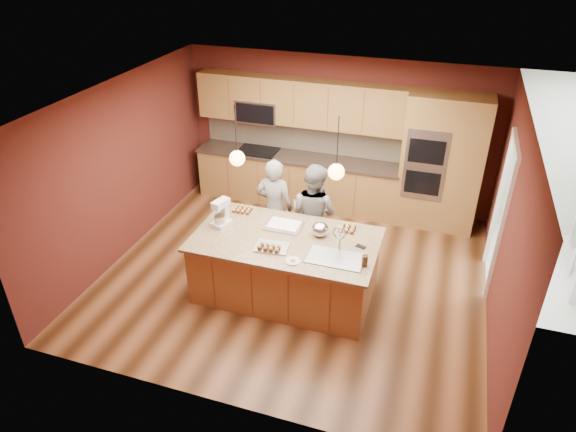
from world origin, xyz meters
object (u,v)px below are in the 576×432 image
(island, at_px, (287,266))
(person_left, at_px, (274,208))
(stand_mixer, at_px, (221,214))
(mixing_bowl, at_px, (320,229))
(person_right, at_px, (314,214))

(island, distance_m, person_left, 1.13)
(person_left, height_order, stand_mixer, person_left)
(mixing_bowl, bearing_deg, stand_mixer, -173.66)
(island, relative_size, stand_mixer, 6.48)
(stand_mixer, distance_m, mixing_bowl, 1.39)
(mixing_bowl, bearing_deg, island, -151.27)
(island, height_order, stand_mixer, stand_mixer)
(person_right, xyz_separation_m, stand_mixer, (-1.09, -0.89, 0.28))
(person_left, relative_size, stand_mixer, 4.16)
(island, relative_size, mixing_bowl, 10.37)
(island, distance_m, stand_mixer, 1.16)
(stand_mixer, bearing_deg, mixing_bowl, 22.87)
(person_left, distance_m, mixing_bowl, 1.19)
(stand_mixer, relative_size, mixing_bowl, 1.60)
(stand_mixer, bearing_deg, island, 12.60)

